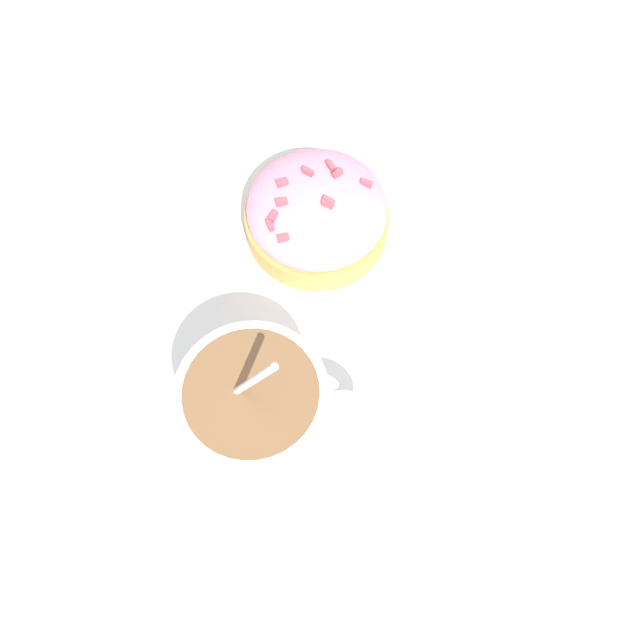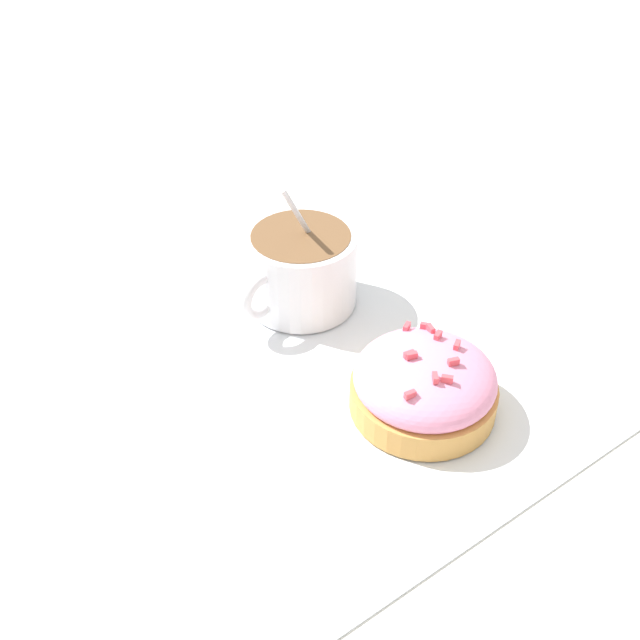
# 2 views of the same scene
# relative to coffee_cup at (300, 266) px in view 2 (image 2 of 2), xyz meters

# --- Properties ---
(ground_plane) EXTENTS (3.00, 3.00, 0.00)m
(ground_plane) POSITION_rel_coffee_cup_xyz_m (0.07, -0.01, -0.04)
(ground_plane) COLOR silver
(paper_napkin) EXTENTS (0.34, 0.30, 0.00)m
(paper_napkin) POSITION_rel_coffee_cup_xyz_m (0.07, -0.01, -0.03)
(paper_napkin) COLOR white
(paper_napkin) RESTS_ON ground_plane
(coffee_cup) EXTENTS (0.08, 0.11, 0.10)m
(coffee_cup) POSITION_rel_coffee_cup_xyz_m (0.00, 0.00, 0.00)
(coffee_cup) COLOR white
(coffee_cup) RESTS_ON paper_napkin
(frosted_pastry) EXTENTS (0.09, 0.09, 0.05)m
(frosted_pastry) POSITION_rel_coffee_cup_xyz_m (0.14, 0.00, -0.01)
(frosted_pastry) COLOR #D19347
(frosted_pastry) RESTS_ON paper_napkin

